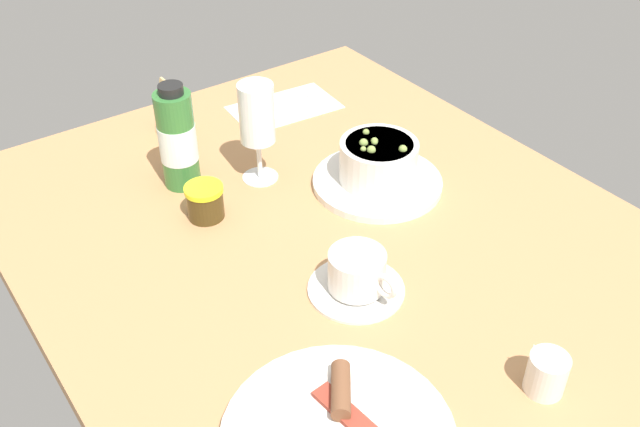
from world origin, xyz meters
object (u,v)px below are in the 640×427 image
object	(u,v)px
porridge_bowl	(378,166)
creamer_jug	(546,373)
cutlery_setting	(282,107)
coffee_cup	(357,275)
jam_jar	(205,202)
menu_card	(171,110)
sauce_bottle_green	(178,139)
wine_glass	(257,118)

from	to	relation	value
porridge_bowl	creamer_jug	world-z (taller)	porridge_bowl
cutlery_setting	coffee_cup	size ratio (longest dim) A/B	1.59
porridge_bowl	jam_jar	distance (cm)	27.60
porridge_bowl	coffee_cup	bearing A→B (deg)	134.42
coffee_cup	menu_card	bearing A→B (deg)	1.51
creamer_jug	sauce_bottle_green	size ratio (longest dim) A/B	0.32
jam_jar	coffee_cup	bearing A→B (deg)	-162.50
coffee_cup	creamer_jug	xyz separation A→B (cm)	(-25.32, -7.25, -0.18)
porridge_bowl	sauce_bottle_green	size ratio (longest dim) A/B	1.19
sauce_bottle_green	jam_jar	bearing A→B (deg)	172.97
creamer_jug	wine_glass	distance (cm)	56.44
sauce_bottle_green	creamer_jug	bearing A→B (deg)	-166.95
cutlery_setting	creamer_jug	xyz separation A→B (cm)	(-73.19, 12.35, 2.38)
porridge_bowl	cutlery_setting	world-z (taller)	porridge_bowl
coffee_cup	menu_card	xyz separation A→B (cm)	(50.86, 1.34, 2.28)
cutlery_setting	wine_glass	world-z (taller)	wine_glass
creamer_jug	wine_glass	world-z (taller)	wine_glass
porridge_bowl	jam_jar	size ratio (longest dim) A/B	3.57
porridge_bowl	menu_card	world-z (taller)	menu_card
porridge_bowl	menu_card	size ratio (longest dim) A/B	2.02
wine_glass	porridge_bowl	bearing A→B (deg)	-132.54
jam_jar	creamer_jug	bearing A→B (deg)	-163.24
wine_glass	sauce_bottle_green	bearing A→B (deg)	61.40
creamer_jug	coffee_cup	bearing A→B (deg)	15.98
coffee_cup	sauce_bottle_green	xyz separation A→B (cm)	(36.33, 7.04, 5.32)
wine_glass	jam_jar	bearing A→B (deg)	108.73
coffee_cup	menu_card	world-z (taller)	menu_card
cutlery_setting	jam_jar	distance (cm)	35.36
cutlery_setting	menu_card	distance (cm)	21.69
creamer_jug	menu_card	world-z (taller)	menu_card
wine_glass	menu_card	xyz separation A→B (cm)	(20.47, 5.20, -5.97)
cutlery_setting	sauce_bottle_green	distance (cm)	30.08
wine_glass	creamer_jug	bearing A→B (deg)	-176.52
porridge_bowl	wine_glass	size ratio (longest dim) A/B	1.24
creamer_jug	cutlery_setting	bearing A→B (deg)	-9.58
cutlery_setting	wine_glass	bearing A→B (deg)	138.00
cutlery_setting	creamer_jug	world-z (taller)	creamer_jug
jam_jar	porridge_bowl	bearing A→B (deg)	-108.48
porridge_bowl	menu_card	bearing A→B (deg)	29.97
porridge_bowl	wine_glass	xyz separation A→B (cm)	(12.86, 14.02, 7.40)
cutlery_setting	jam_jar	size ratio (longest dim) A/B	3.57
creamer_jug	jam_jar	bearing A→B (deg)	16.76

